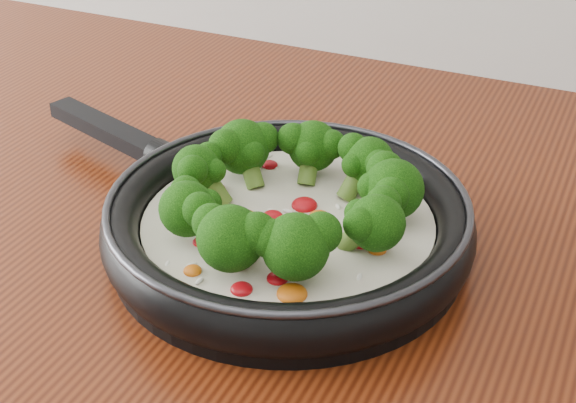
% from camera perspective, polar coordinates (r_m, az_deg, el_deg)
% --- Properties ---
extents(skillet, '(0.52, 0.40, 0.09)m').
position_cam_1_polar(skillet, '(0.70, -0.12, -1.13)').
color(skillet, black).
rests_on(skillet, counter).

